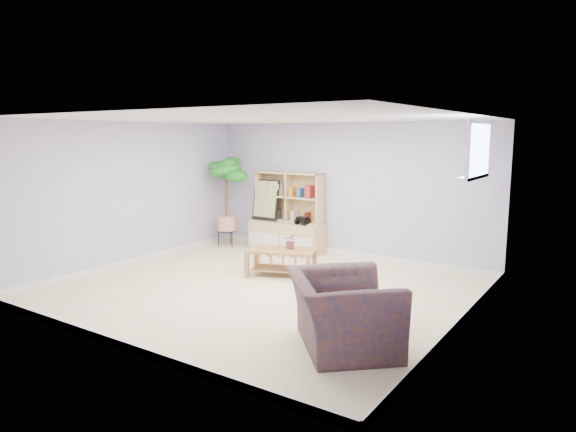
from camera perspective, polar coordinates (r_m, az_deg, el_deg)
The scene contains 14 objects.
floor at distance 7.40m, azimuth -2.82°, elevation -8.12°, with size 5.50×5.00×0.01m, color beige.
ceiling at distance 7.08m, azimuth -2.97°, elevation 10.80°, with size 5.50×5.00×0.01m, color white.
walls at distance 7.14m, azimuth -2.89°, elevation 1.13°, with size 5.51×5.01×2.40m.
baseboard at distance 7.38m, azimuth -2.82°, elevation -7.75°, with size 5.50×5.00×0.10m, color white, non-canonical shape.
window at distance 6.45m, azimuth 20.50°, elevation 6.88°, with size 0.10×0.98×0.68m, color #C1DEFC, non-canonical shape.
window_sill at distance 6.48m, azimuth 19.83°, elevation 4.09°, with size 0.14×1.00×0.04m, color white.
storage_unit at distance 9.64m, azimuth -0.17°, elevation 0.43°, with size 1.49×0.50×1.49m, color tan, non-canonical shape.
poster at distance 9.84m, azimuth -2.47°, elevation 1.79°, with size 0.56×0.13×0.78m, color yellow, non-canonical shape.
toy_truck at distance 9.38m, azimuth 1.64°, elevation -0.47°, with size 0.30×0.21×0.16m, color black, non-canonical shape.
coffee_table at distance 8.03m, azimuth -0.75°, elevation -5.19°, with size 1.03×0.56×0.42m, color #9E5F39, non-canonical shape.
table_plant at distance 7.98m, azimuth 0.33°, elevation -2.79°, with size 0.22×0.19×0.25m, color #1D5819.
floor_tree at distance 10.10m, azimuth -6.85°, elevation 1.56°, with size 0.65×0.65×1.77m, color #17691A, non-canonical shape.
armchair at distance 5.35m, azimuth 6.11°, elevation -10.04°, with size 1.16×1.01×0.86m, color #1D2747.
sill_plant at distance 6.74m, azimuth 20.46°, elevation 5.46°, with size 0.14×0.11×0.25m, color #17691A.
Camera 1 is at (4.23, -5.67, 2.17)m, focal length 32.00 mm.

